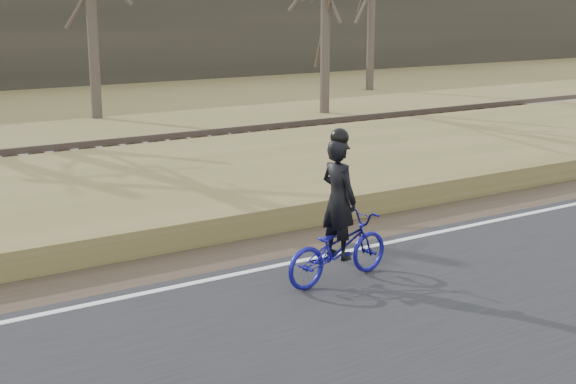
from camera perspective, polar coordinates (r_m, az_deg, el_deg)
ground at (r=11.24m, az=-7.60°, el=-7.31°), size 120.00×120.00×0.00m
road at (r=9.20m, az=-0.72°, el=-11.84°), size 120.00×6.00×0.06m
edge_line at (r=11.39m, az=-8.05°, el=-6.70°), size 120.00×0.12×0.01m
shoulder at (r=12.27m, az=-10.04°, el=-5.51°), size 120.00×1.60×0.04m
embankment at (r=14.91m, az=-14.62°, el=-1.53°), size 120.00×5.00×0.44m
ballast at (r=18.47m, az=-18.41°, el=1.07°), size 120.00×3.00×0.45m
railroad at (r=18.42m, az=-18.48°, el=1.99°), size 120.00×2.40×0.29m
cyclist at (r=11.36m, az=3.59°, el=-2.96°), size 1.88×0.83×2.20m
bare_tree_right at (r=29.10m, az=2.69°, el=12.95°), size 0.36×0.36×7.46m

